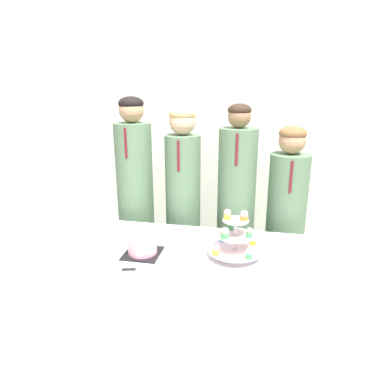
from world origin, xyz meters
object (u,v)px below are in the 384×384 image
(cake_knife, at_px, (137,270))
(cupcake_stand, at_px, (235,237))
(student_0, at_px, (136,204))
(student_2, at_px, (236,214))
(round_cake, at_px, (142,244))
(student_3, at_px, (285,225))
(student_1, at_px, (183,210))

(cake_knife, height_order, cupcake_stand, cupcake_stand)
(student_0, xyz_separation_m, student_2, (0.80, -0.00, -0.03))
(round_cake, bearing_deg, cake_knife, -80.06)
(round_cake, height_order, student_2, student_2)
(student_3, bearing_deg, cupcake_stand, -116.53)
(student_0, bearing_deg, cake_knife, -69.59)
(student_2, xyz_separation_m, student_3, (0.37, -0.00, -0.06))
(cake_knife, distance_m, student_3, 1.24)
(round_cake, xyz_separation_m, student_1, (0.08, 0.73, -0.04))
(student_0, height_order, student_2, student_0)
(cake_knife, bearing_deg, student_0, 97.34)
(cake_knife, distance_m, student_2, 1.02)
(cake_knife, relative_size, student_1, 0.16)
(student_0, bearing_deg, round_cake, -67.18)
(cupcake_stand, height_order, student_1, student_1)
(round_cake, distance_m, student_2, 0.88)
(student_0, relative_size, student_2, 1.03)
(cake_knife, relative_size, student_0, 0.15)
(student_2, height_order, student_3, student_2)
(student_0, relative_size, student_3, 1.14)
(round_cake, distance_m, student_1, 0.74)
(student_0, relative_size, student_1, 1.05)
(cupcake_stand, bearing_deg, cake_knife, -152.94)
(cupcake_stand, height_order, student_2, student_2)
(cupcake_stand, distance_m, student_1, 0.81)
(cake_knife, distance_m, cupcake_stand, 0.57)
(cake_knife, bearing_deg, round_cake, 86.87)
(student_0, height_order, student_3, student_0)
(student_2, bearing_deg, cake_knife, -116.50)
(round_cake, bearing_deg, student_1, 83.87)
(student_3, bearing_deg, cake_knife, -132.10)
(student_1, distance_m, student_2, 0.41)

